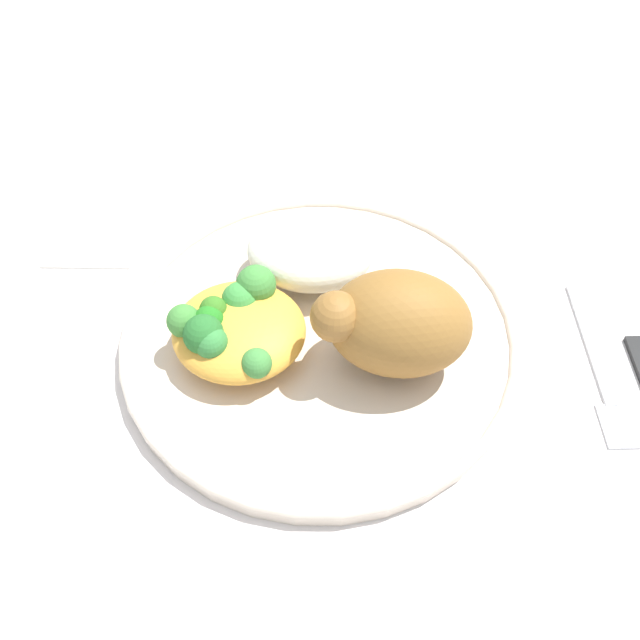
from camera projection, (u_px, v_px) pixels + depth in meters
ground_plane at (320, 343)px, 0.53m from camera, size 2.00×2.00×0.00m
plate at (320, 336)px, 0.52m from camera, size 0.28×0.28×0.02m
roasted_chicken at (395, 323)px, 0.47m from camera, size 0.10×0.07×0.07m
rice_pile at (310, 252)px, 0.54m from camera, size 0.09×0.07×0.04m
mac_cheese_with_broccoli at (235, 327)px, 0.49m from camera, size 0.09×0.09×0.04m
fork at (600, 370)px, 0.51m from camera, size 0.03×0.14×0.01m
napkin at (101, 212)px, 0.62m from camera, size 0.08×0.14×0.00m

